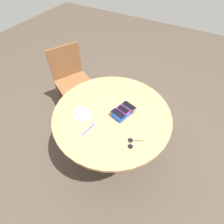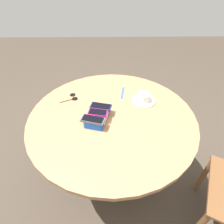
{
  "view_description": "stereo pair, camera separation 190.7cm",
  "coord_description": "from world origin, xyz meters",
  "px_view_note": "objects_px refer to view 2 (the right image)",
  "views": [
    {
      "loc": [
        0.91,
        0.52,
        1.96
      ],
      "look_at": [
        0.0,
        0.0,
        0.76
      ],
      "focal_mm": 28.0,
      "sensor_mm": 36.0,
      "label": 1
    },
    {
      "loc": [
        -0.87,
        0.01,
        1.5
      ],
      "look_at": [
        0.0,
        0.0,
        0.76
      ],
      "focal_mm": 28.0,
      "sensor_mm": 36.0,
      "label": 2
    }
  ],
  "objects_px": {
    "coffee_cup": "(144,97)",
    "phone_magenta": "(98,112)",
    "round_table": "(112,125)",
    "phone_box": "(98,116)",
    "saucer": "(144,100)",
    "phone_navy": "(101,106)",
    "lanyard_strap": "(123,93)",
    "sunglasses": "(73,97)",
    "phone_gray": "(93,120)"
  },
  "relations": [
    {
      "from": "coffee_cup",
      "to": "phone_magenta",
      "type": "bearing_deg",
      "value": 121.12
    },
    {
      "from": "round_table",
      "to": "phone_box",
      "type": "distance_m",
      "value": 0.17
    },
    {
      "from": "saucer",
      "to": "coffee_cup",
      "type": "relative_size",
      "value": 1.5
    },
    {
      "from": "phone_box",
      "to": "coffee_cup",
      "type": "distance_m",
      "value": 0.38
    },
    {
      "from": "phone_navy",
      "to": "lanyard_strap",
      "type": "height_order",
      "value": "phone_navy"
    },
    {
      "from": "phone_magenta",
      "to": "coffee_cup",
      "type": "relative_size",
      "value": 1.16
    },
    {
      "from": "saucer",
      "to": "sunglasses",
      "type": "bearing_deg",
      "value": 84.25
    },
    {
      "from": "saucer",
      "to": "phone_gray",
      "type": "bearing_deg",
      "value": 126.28
    },
    {
      "from": "phone_gray",
      "to": "phone_navy",
      "type": "relative_size",
      "value": 1.03
    },
    {
      "from": "phone_gray",
      "to": "sunglasses",
      "type": "distance_m",
      "value": 0.36
    },
    {
      "from": "phone_box",
      "to": "coffee_cup",
      "type": "bearing_deg",
      "value": -59.41
    },
    {
      "from": "phone_gray",
      "to": "saucer",
      "type": "bearing_deg",
      "value": -53.72
    },
    {
      "from": "sunglasses",
      "to": "coffee_cup",
      "type": "bearing_deg",
      "value": -95.47
    },
    {
      "from": "phone_navy",
      "to": "phone_box",
      "type": "bearing_deg",
      "value": 162.27
    },
    {
      "from": "lanyard_strap",
      "to": "saucer",
      "type": "bearing_deg",
      "value": -126.41
    },
    {
      "from": "phone_box",
      "to": "sunglasses",
      "type": "distance_m",
      "value": 0.31
    },
    {
      "from": "phone_gray",
      "to": "phone_navy",
      "type": "bearing_deg",
      "value": -18.67
    },
    {
      "from": "saucer",
      "to": "lanyard_strap",
      "type": "height_order",
      "value": "saucer"
    },
    {
      "from": "coffee_cup",
      "to": "saucer",
      "type": "bearing_deg",
      "value": -154.31
    },
    {
      "from": "phone_navy",
      "to": "saucer",
      "type": "distance_m",
      "value": 0.33
    },
    {
      "from": "saucer",
      "to": "lanyard_strap",
      "type": "relative_size",
      "value": 1.08
    },
    {
      "from": "round_table",
      "to": "phone_gray",
      "type": "xyz_separation_m",
      "value": [
        -0.11,
        0.12,
        0.16
      ]
    },
    {
      "from": "round_table",
      "to": "phone_magenta",
      "type": "relative_size",
      "value": 8.38
    },
    {
      "from": "phone_box",
      "to": "lanyard_strap",
      "type": "distance_m",
      "value": 0.35
    },
    {
      "from": "phone_box",
      "to": "phone_magenta",
      "type": "bearing_deg",
      "value": -137.86
    },
    {
      "from": "phone_navy",
      "to": "saucer",
      "type": "bearing_deg",
      "value": -67.45
    },
    {
      "from": "round_table",
      "to": "saucer",
      "type": "distance_m",
      "value": 0.3
    },
    {
      "from": "phone_navy",
      "to": "coffee_cup",
      "type": "bearing_deg",
      "value": -66.93
    },
    {
      "from": "phone_magenta",
      "to": "saucer",
      "type": "height_order",
      "value": "phone_magenta"
    },
    {
      "from": "phone_box",
      "to": "phone_navy",
      "type": "relative_size",
      "value": 1.5
    },
    {
      "from": "phone_magenta",
      "to": "phone_box",
      "type": "bearing_deg",
      "value": 42.14
    },
    {
      "from": "sunglasses",
      "to": "saucer",
      "type": "bearing_deg",
      "value": -95.75
    },
    {
      "from": "round_table",
      "to": "phone_navy",
      "type": "bearing_deg",
      "value": 76.03
    },
    {
      "from": "phone_navy",
      "to": "coffee_cup",
      "type": "distance_m",
      "value": 0.33
    },
    {
      "from": "phone_magenta",
      "to": "coffee_cup",
      "type": "distance_m",
      "value": 0.38
    },
    {
      "from": "phone_navy",
      "to": "sunglasses",
      "type": "height_order",
      "value": "phone_navy"
    },
    {
      "from": "phone_box",
      "to": "sunglasses",
      "type": "relative_size",
      "value": 1.82
    },
    {
      "from": "phone_magenta",
      "to": "saucer",
      "type": "bearing_deg",
      "value": -59.33
    },
    {
      "from": "phone_box",
      "to": "phone_navy",
      "type": "bearing_deg",
      "value": -17.73
    },
    {
      "from": "coffee_cup",
      "to": "sunglasses",
      "type": "distance_m",
      "value": 0.53
    },
    {
      "from": "phone_box",
      "to": "phone_gray",
      "type": "bearing_deg",
      "value": 160.47
    },
    {
      "from": "sunglasses",
      "to": "phone_box",
      "type": "bearing_deg",
      "value": -140.67
    },
    {
      "from": "round_table",
      "to": "phone_magenta",
      "type": "height_order",
      "value": "phone_magenta"
    },
    {
      "from": "sunglasses",
      "to": "phone_navy",
      "type": "bearing_deg",
      "value": -129.5
    },
    {
      "from": "round_table",
      "to": "sunglasses",
      "type": "distance_m",
      "value": 0.37
    },
    {
      "from": "saucer",
      "to": "round_table",
      "type": "bearing_deg",
      "value": 121.84
    },
    {
      "from": "phone_box",
      "to": "coffee_cup",
      "type": "relative_size",
      "value": 1.98
    },
    {
      "from": "phone_box",
      "to": "saucer",
      "type": "xyz_separation_m",
      "value": [
        0.19,
        -0.33,
        -0.02
      ]
    },
    {
      "from": "round_table",
      "to": "phone_navy",
      "type": "relative_size",
      "value": 7.37
    },
    {
      "from": "phone_navy",
      "to": "lanyard_strap",
      "type": "relative_size",
      "value": 0.95
    }
  ]
}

